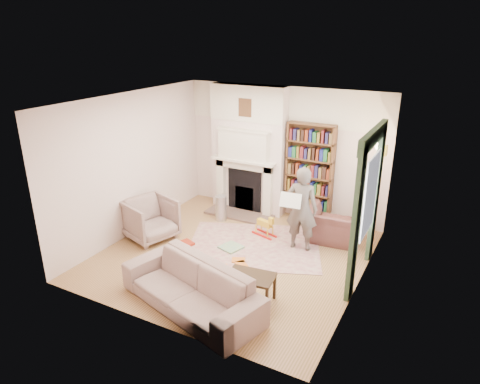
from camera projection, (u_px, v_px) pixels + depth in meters
The scene contains 25 objects.
floor at pixel (234, 255), 7.85m from camera, with size 4.50×4.50×0.00m, color brown.
ceiling at pixel (233, 101), 6.86m from camera, with size 4.50×4.50×0.00m, color white.
wall_back at pixel (284, 152), 9.21m from camera, with size 4.50×4.50×0.00m, color silver.
wall_front at pixel (149, 235), 5.50m from camera, with size 4.50×4.50×0.00m, color silver.
wall_left at pixel (132, 165), 8.34m from camera, with size 4.50×4.50×0.00m, color silver.
wall_right at pixel (365, 207), 6.37m from camera, with size 4.50×4.50×0.00m, color silver.
fireplace at pixel (248, 150), 9.38m from camera, with size 1.70×0.58×2.80m.
bookcase at pixel (310, 168), 8.90m from camera, with size 1.00×0.24×1.85m, color brown.
window at pixel (370, 195), 6.68m from camera, with size 0.02×0.90×1.30m, color silver.
curtain_left at pixel (356, 226), 6.21m from camera, with size 0.07×0.32×2.40m, color #2E442C.
curtain_right at pixel (376, 195), 7.37m from camera, with size 0.07×0.32×2.40m, color #2E442C.
pelmet at pixel (374, 136), 6.37m from camera, with size 0.09×1.70×0.24m, color #2E442C.
wall_sconce at pixel (375, 149), 7.52m from camera, with size 0.20×0.24×0.24m, color gold, non-canonical shape.
rug at pixel (254, 246), 8.17m from camera, with size 2.45×1.89×0.01m, color beige.
armchair_reading at pixel (333, 225), 8.27m from camera, with size 1.00×0.87×0.65m, color #4B2B28.
armchair_left at pixel (150, 219), 8.35m from camera, with size 0.86×0.89×0.81m, color #A69A88.
sofa at pixel (191, 288), 6.26m from camera, with size 2.31×0.90×0.67m, color #9E9183.
man_reading at pixel (302, 209), 7.81m from camera, with size 0.59×0.39×1.61m, color #564C45.
newspaper at pixel (290, 200), 7.63m from camera, with size 0.39×0.02×0.27m, color white.
coffee_table at pixel (251, 288), 6.44m from camera, with size 0.70×0.45×0.45m, color #352612, non-canonical shape.
paraffin_heater at pixel (221, 208), 9.20m from camera, with size 0.24×0.24×0.55m, color #B2B5BA.
rocking_horse at pixel (264, 226), 8.50m from camera, with size 0.51×0.20×0.45m, color gold, non-canonical shape.
board_game at pixel (231, 247), 8.07m from camera, with size 0.37×0.37×0.03m, color #D7D14C.
game_box_lid at pixel (187, 243), 8.21m from camera, with size 0.27×0.18×0.04m, color #9E2612.
comic_annuals at pixel (234, 264), 7.51m from camera, with size 0.58×0.63×0.02m.
Camera 1 is at (3.36, -6.06, 3.88)m, focal length 32.00 mm.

